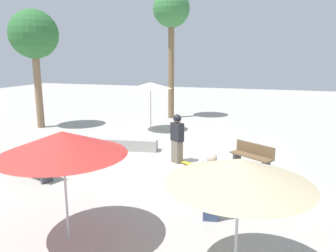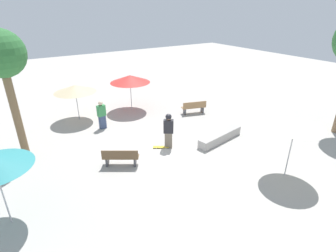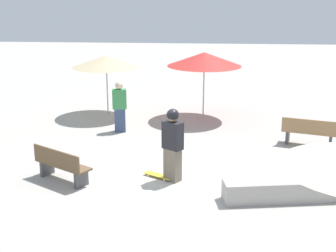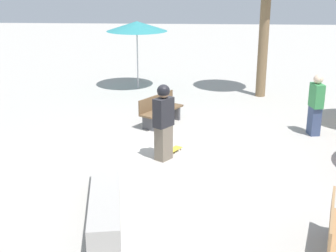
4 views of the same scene
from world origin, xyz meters
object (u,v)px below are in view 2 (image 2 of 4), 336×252
at_px(bench_near, 121,157).
at_px(shade_umbrella_tan, 75,89).
at_px(concrete_ledge, 220,137).
at_px(shade_umbrella_red, 130,79).
at_px(skateboard, 161,147).
at_px(shade_umbrella_cream, 296,124).
at_px(skater_main, 168,130).
at_px(bystander_watching, 102,115).
at_px(palm_tree_center_right, 1,57).
at_px(bench_far, 194,107).

distance_m(bench_near, shade_umbrella_tan, 6.47).
relative_size(concrete_ledge, shade_umbrella_red, 1.14).
height_order(skateboard, shade_umbrella_tan, shade_umbrella_tan).
xyz_separation_m(skateboard, shade_umbrella_red, (1.08, 5.68, 2.10)).
bearing_deg(shade_umbrella_cream, skater_main, 121.11).
bearing_deg(bench_near, shade_umbrella_cream, -6.17).
relative_size(shade_umbrella_cream, bystander_watching, 1.53).
bearing_deg(shade_umbrella_cream, bench_near, 141.37).
xyz_separation_m(skater_main, shade_umbrella_red, (0.72, 5.82, 1.18)).
relative_size(bench_near, bystander_watching, 0.95).
xyz_separation_m(skater_main, shade_umbrella_cream, (2.83, -4.70, 1.42)).
bearing_deg(bystander_watching, palm_tree_center_right, -178.01).
bearing_deg(shade_umbrella_cream, shade_umbrella_red, 101.38).
bearing_deg(shade_umbrella_red, bystander_watching, -145.91).
bearing_deg(shade_umbrella_cream, bystander_watching, 119.18).
distance_m(shade_umbrella_tan, bystander_watching, 2.48).
distance_m(skater_main, concrete_ledge, 2.91).
xyz_separation_m(bench_near, shade_umbrella_red, (3.42, 6.09, 1.73)).
xyz_separation_m(bench_far, palm_tree_center_right, (-10.07, 0.12, 4.19)).
bearing_deg(shade_umbrella_tan, bystander_watching, -68.03).
bearing_deg(shade_umbrella_tan, concrete_ledge, -51.52).
bearing_deg(shade_umbrella_tan, skater_main, -64.79).
xyz_separation_m(bench_near, shade_umbrella_tan, (-0.13, 6.27, 1.59)).
relative_size(bench_near, palm_tree_center_right, 0.27).
height_order(bench_far, bystander_watching, bystander_watching).
height_order(skater_main, shade_umbrella_cream, shade_umbrella_cream).
relative_size(palm_tree_center_right, bystander_watching, 3.45).
xyz_separation_m(skater_main, skateboard, (-0.37, 0.14, -0.92)).
relative_size(concrete_ledge, bench_near, 1.89).
height_order(bench_near, bench_far, same).
relative_size(skateboard, concrete_ledge, 0.26).
relative_size(concrete_ledge, bench_far, 1.81).
bearing_deg(shade_umbrella_tan, bench_far, -24.38).
distance_m(shade_umbrella_cream, shade_umbrella_red, 10.73).
relative_size(skateboard, shade_umbrella_red, 0.30).
height_order(skater_main, bystander_watching, skater_main).
relative_size(shade_umbrella_cream, palm_tree_center_right, 0.44).
relative_size(bench_far, shade_umbrella_tan, 0.67).
height_order(shade_umbrella_cream, palm_tree_center_right, palm_tree_center_right).
height_order(skateboard, bench_far, bench_far).
bearing_deg(shade_umbrella_tan, palm_tree_center_right, -138.88).
xyz_separation_m(concrete_ledge, shade_umbrella_tan, (-5.49, 6.90, 1.78)).
bearing_deg(concrete_ledge, shade_umbrella_tan, 128.48).
xyz_separation_m(skateboard, shade_umbrella_cream, (3.20, -4.83, 2.35)).
distance_m(shade_umbrella_red, bystander_watching, 3.55).
xyz_separation_m(shade_umbrella_tan, shade_umbrella_cream, (5.66, -10.70, 0.39)).
xyz_separation_m(bench_far, shade_umbrella_cream, (-1.06, -7.65, 1.98)).
height_order(bench_near, palm_tree_center_right, palm_tree_center_right).
distance_m(bench_far, shade_umbrella_red, 4.61).
xyz_separation_m(bench_near, bystander_watching, (0.69, 4.25, 0.41)).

